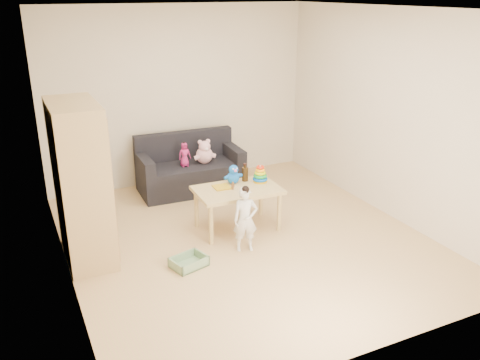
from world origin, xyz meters
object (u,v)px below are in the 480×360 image
wardrobe (81,183)px  play_table (237,209)px  toddler (245,220)px  sofa (191,177)px

wardrobe → play_table: wardrobe is taller
play_table → toddler: 0.56m
play_table → sofa: bearing=93.1°
play_table → wardrobe: bearing=177.3°
play_table → toddler: bearing=-105.8°
sofa → play_table: (0.08, -1.45, 0.06)m
sofa → toddler: size_ratio=2.01×
wardrobe → sofa: size_ratio=1.17×
wardrobe → sofa: 2.28m
wardrobe → toddler: size_ratio=2.35×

